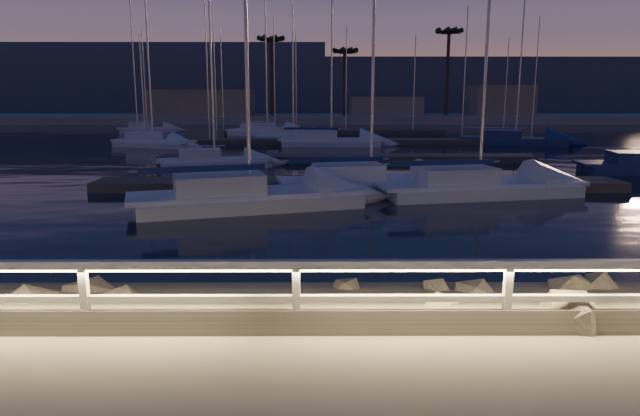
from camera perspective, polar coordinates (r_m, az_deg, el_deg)
The scene contains 19 objects.
ground at distance 8.54m, azimuth 11.48°, elevation -11.97°, with size 400.00×400.00×0.00m, color gray.
harbor_water at distance 39.17m, azimuth 2.26°, elevation 5.02°, with size 400.00×440.00×0.60m.
guard_rail at distance 8.26m, azimuth 11.23°, elevation -7.04°, with size 44.11×0.12×1.06m.
floating_docks at distance 40.38m, azimuth 2.19°, elevation 6.01°, with size 22.00×36.00×0.40m.
far_shore at distance 81.80m, azimuth 0.89°, elevation 9.21°, with size 160.00×14.00×5.20m.
palm_left at distance 80.21m, azimuth -4.93°, elevation 16.16°, with size 3.00×3.00×11.20m.
palm_center at distance 80.94m, azimuth 2.48°, elevation 15.19°, with size 3.00×3.00×9.70m.
palm_right at distance 81.98m, azimuth 12.77°, elevation 16.46°, with size 3.00×3.00×12.20m.
distant_hills at distance 142.84m, azimuth -8.64°, elevation 11.78°, with size 230.00×37.50×18.00m.
sailboat_a at distance 31.57m, azimuth -10.78°, elevation 4.69°, with size 6.29×3.10×10.39m.
sailboat_b at distance 20.08m, azimuth -7.66°, elevation 1.24°, with size 8.57×4.67×14.08m.
sailboat_c at distance 23.19m, azimuth 15.13°, elevation 2.24°, with size 8.50×3.96×13.93m.
sailboat_f at distance 23.49m, azimuth 4.63°, elevation 2.70°, with size 7.81×3.57×12.87m.
sailboat_g at distance 44.28m, azimuth 0.85°, elevation 6.79°, with size 8.20×2.86×13.70m.
sailboat_i at distance 45.13m, azimuth -16.53°, elevation 6.39°, with size 6.73×4.05×11.18m.
sailboat_j at distance 49.61m, azimuth -2.87°, elevation 7.25°, with size 7.20×4.33×11.90m.
sailboat_k at distance 55.52m, azimuth -5.49°, elevation 7.66°, with size 8.28×5.19×13.67m.
sailboat_l at distance 48.19m, azimuth 18.69°, elevation 6.55°, with size 8.57×4.93×14.01m.
sailboat_m at distance 62.70m, azimuth -17.03°, elevation 7.61°, with size 6.23×3.71×10.34m.
Camera 1 is at (-1.69, -7.67, 3.35)m, focal length 32.00 mm.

